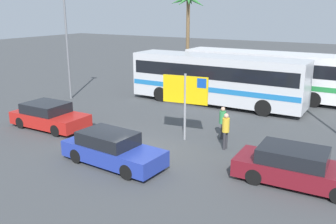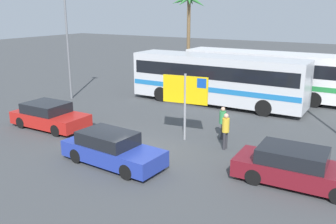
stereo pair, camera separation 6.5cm
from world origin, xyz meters
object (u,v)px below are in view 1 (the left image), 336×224
Objects in this scene: bus_front_coach at (216,77)px; car_red at (49,116)px; bus_rear_coach at (265,72)px; ferry_sign at (186,92)px; car_blue at (112,149)px; car_maroon at (298,167)px; pedestrian_crossing_lot at (223,120)px; pedestrian_by_bus at (226,128)px.

car_red is (-5.54, -9.04, -1.15)m from bus_front_coach.
car_red is at bearing -121.51° from bus_front_coach.
bus_rear_coach is 3.55× the size of ferry_sign.
bus_front_coach is 7.22m from ferry_sign.
bus_front_coach and bus_rear_coach have the same top height.
ferry_sign is 4.54m from car_blue.
bus_front_coach is 3.55× the size of ferry_sign.
bus_rear_coach reaches higher than car_red.
ferry_sign is 6.19m from car_maroon.
bus_rear_coach reaches higher than pedestrian_crossing_lot.
pedestrian_by_bus is (-3.50, 1.88, 0.34)m from car_maroon.
bus_front_coach reaches higher than car_maroon.
car_maroon is at bearing -51.94° from bus_front_coach.
bus_front_coach reaches higher than car_blue.
pedestrian_crossing_lot is at bearing -85.04° from bus_rear_coach.
car_maroon is 3.99m from pedestrian_by_bus.
bus_front_coach reaches higher than pedestrian_crossing_lot.
pedestrian_crossing_lot is (-0.65, 1.21, -0.05)m from pedestrian_by_bus.
ferry_sign reaches higher than bus_front_coach.
car_maroon is 1.09× the size of car_red.
pedestrian_by_bus reaches higher than pedestrian_crossing_lot.
car_maroon is 12.66m from car_red.
pedestrian_crossing_lot is at bearing -63.71° from bus_front_coach.
bus_front_coach is 10.67m from car_red.
ferry_sign is 0.77× the size of car_red.
car_maroon is at bearing 120.54° from pedestrian_crossing_lot.
pedestrian_by_bus is (3.61, -7.20, -0.81)m from bus_front_coach.
car_blue is at bearing 39.74° from pedestrian_crossing_lot.
car_maroon is 7.08m from car_blue.
pedestrian_by_bus is at bearing -82.19° from bus_rear_coach.
pedestrian_crossing_lot reaches higher than car_red.
bus_front_coach is 7.17× the size of pedestrian_crossing_lot.
car_maroon is (5.59, -2.05, -1.69)m from ferry_sign.
bus_front_coach is 2.73× the size of car_red.
pedestrian_by_bus is (2.09, -0.16, -1.35)m from ferry_sign.
ferry_sign is 1.93× the size of pedestrian_by_bus.
car_red and car_blue have the same top height.
car_maroon is 2.74× the size of pedestrian_by_bus.
car_blue is (-1.20, -4.04, -1.69)m from ferry_sign.
bus_rear_coach is 10.95m from pedestrian_by_bus.
ferry_sign reaches higher than car_blue.
bus_rear_coach is at bearing -107.85° from pedestrian_crossing_lot.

